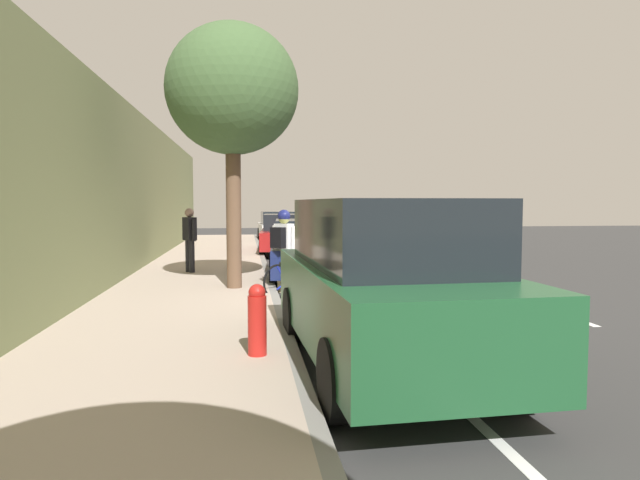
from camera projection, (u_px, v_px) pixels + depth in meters
ground at (358, 295)px, 11.65m from camera, size 63.07×63.07×0.00m
sidewalk at (188, 295)px, 11.16m from camera, size 3.30×39.42×0.16m
curb_edge at (273, 293)px, 11.40m from camera, size 0.16×39.42×0.16m
lane_stripe_centre at (503, 293)px, 11.78m from camera, size 0.14×40.00×0.01m
lane_stripe_bike_edge at (342, 295)px, 11.60m from camera, size 0.12×39.42×0.01m
building_facade at (87, 189)px, 10.76m from camera, size 0.50×39.42×4.42m
parked_sedan_white_nearest at (278, 227)px, 27.02m from camera, size 1.92×4.44×1.52m
parked_sedan_red_second at (285, 234)px, 20.76m from camera, size 2.06×4.51×1.52m
parked_sedan_dark_blue_mid at (307, 250)px, 13.95m from camera, size 2.06×4.51×1.52m
parked_suv_green_far at (383, 282)px, 6.39m from camera, size 2.12×4.78×1.99m
bicycle_at_curb at (295, 278)px, 11.44m from camera, size 1.40×1.13×0.77m
cyclist_with_backpack at (283, 242)px, 11.79m from camera, size 0.55×0.54×1.80m
street_tree_near_cyclist at (232, 91)px, 11.28m from camera, size 2.73×2.73×5.45m
pedestrian_on_phone at (190, 236)px, 14.08m from camera, size 0.39×0.55×1.65m
fire_hydrant at (257, 319)px, 6.41m from camera, size 0.22×0.22×0.84m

